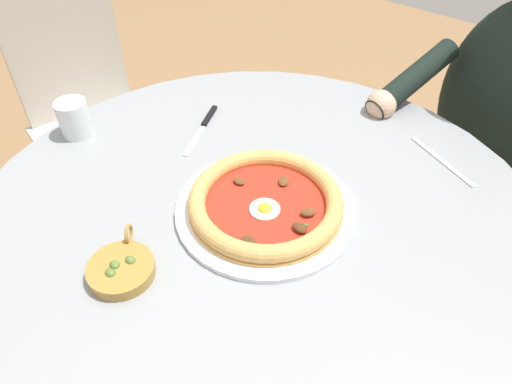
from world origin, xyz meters
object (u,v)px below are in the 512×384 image
Objects in this scene: steak_knife at (205,123)px; olive_pan at (121,269)px; fork_utensil at (442,161)px; cafe_chair_spare_far at (89,106)px; diner_person at (483,170)px; water_glass at (75,120)px; dining_table at (257,263)px; pizza_on_plate at (266,204)px.

olive_pan is at bearing 116.37° from steak_knife.
fork_utensil is 0.19× the size of cafe_chair_spare_far.
diner_person is 1.22m from cafe_chair_spare_far.
water_glass is at bearing 147.86° from cafe_chair_spare_far.
water_glass reaches higher than olive_pan.
dining_table is 0.92× the size of diner_person.
water_glass is at bearing 7.16° from dining_table.
cafe_chair_spare_far reaches higher than water_glass.
pizza_on_plate is at bearing -120.68° from dining_table.
pizza_on_plate reaches higher than steak_knife.
pizza_on_plate is 0.95m from cafe_chair_spare_far.
olive_pan is at bearing 71.82° from dining_table.
steak_knife is 0.52m from fork_utensil.
pizza_on_plate is at bearing -108.97° from olive_pan.
water_glass reaches higher than dining_table.
dining_table is 0.44m from fork_utensil.
diner_person reaches higher than olive_pan.
dining_table is 6.42× the size of fork_utensil.
diner_person is 1.35× the size of cafe_chair_spare_far.
steak_knife is (0.27, -0.15, 0.15)m from dining_table.
water_glass is at bearing 8.81° from pizza_on_plate.
cafe_chair_spare_far is at bearing 23.31° from diner_person.
fork_utensil is at bearing -118.88° from pizza_on_plate.
cafe_chair_spare_far is at bearing -32.14° from water_glass.
water_glass reaches higher than pizza_on_plate.
cafe_chair_spare_far is (1.09, 0.15, -0.23)m from fork_utensil.
water_glass is 0.47× the size of fork_utensil.
diner_person is at bearing -108.71° from olive_pan.
cafe_chair_spare_far is (1.12, 0.48, -0.01)m from diner_person.
olive_pan reaches higher than fork_utensil.
olive_pan is at bearing 71.03° from pizza_on_plate.
water_glass reaches higher than steak_knife.
pizza_on_plate is 0.39m from fork_utensil.
olive_pan is (-0.19, 0.39, 0.01)m from steak_knife.
dining_table is 0.30m from olive_pan.
diner_person is (-0.04, -0.33, -0.22)m from fork_utensil.
water_glass is (0.47, 0.07, 0.02)m from pizza_on_plate.
steak_knife is at bearing 46.81° from diner_person.
diner_person reaches higher than steak_knife.
water_glass reaches higher than fork_utensil.
pizza_on_plate is 4.17× the size of water_glass.
pizza_on_plate is 0.31m from steak_knife.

